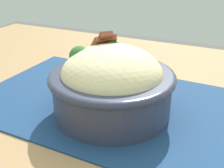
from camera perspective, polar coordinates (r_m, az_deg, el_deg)
table at (r=0.55m, az=-4.45°, el=-12.03°), size 1.08×0.82×0.75m
placemat at (r=0.50m, az=-1.28°, el=-3.53°), size 0.45×0.31×0.00m
bowl at (r=0.44m, az=-0.05°, el=0.21°), size 0.20×0.20×0.13m
fork at (r=0.55m, az=-5.85°, el=-0.64°), size 0.04×0.13×0.00m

